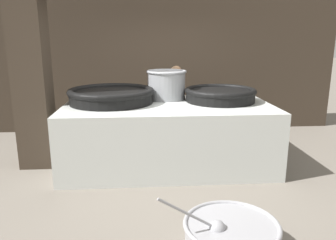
# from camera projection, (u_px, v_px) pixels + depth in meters

# --- Properties ---
(ground_plane) EXTENTS (60.00, 60.00, 0.00)m
(ground_plane) POSITION_uv_depth(u_px,v_px,m) (168.00, 165.00, 5.27)
(ground_plane) COLOR slate
(back_wall) EXTENTS (7.68, 0.24, 4.07)m
(back_wall) POSITION_uv_depth(u_px,v_px,m) (160.00, 36.00, 6.97)
(back_wall) COLOR #382D23
(back_wall) RESTS_ON ground_plane
(support_pillar) EXTENTS (0.49, 0.49, 4.07)m
(support_pillar) POSITION_uv_depth(u_px,v_px,m) (28.00, 34.00, 4.81)
(support_pillar) COLOR #382D23
(support_pillar) RESTS_ON ground_plane
(hearth_platform) EXTENTS (3.19, 1.62, 0.99)m
(hearth_platform) POSITION_uv_depth(u_px,v_px,m) (168.00, 135.00, 5.15)
(hearth_platform) COLOR silver
(hearth_platform) RESTS_ON ground_plane
(giant_wok_near) EXTENTS (1.35, 1.35, 0.23)m
(giant_wok_near) POSITION_uv_depth(u_px,v_px,m) (111.00, 95.00, 5.12)
(giant_wok_near) COLOR black
(giant_wok_near) RESTS_ON hearth_platform
(giant_wok_far) EXTENTS (1.14, 1.14, 0.22)m
(giant_wok_far) POSITION_uv_depth(u_px,v_px,m) (220.00, 94.00, 5.26)
(giant_wok_far) COLOR black
(giant_wok_far) RESTS_ON hearth_platform
(stock_pot) EXTENTS (0.66, 0.66, 0.48)m
(stock_pot) POSITION_uv_depth(u_px,v_px,m) (166.00, 84.00, 5.43)
(stock_pot) COLOR gray
(stock_pot) RESTS_ON hearth_platform
(cook) EXTENTS (0.38, 0.57, 1.49)m
(cook) POSITION_uv_depth(u_px,v_px,m) (176.00, 102.00, 6.17)
(cook) COLOR #8C6647
(cook) RESTS_ON ground_plane
(prep_bowl_vegetables) EXTENTS (1.15, 0.91, 0.69)m
(prep_bowl_vegetables) POSITION_uv_depth(u_px,v_px,m) (231.00, 236.00, 3.06)
(prep_bowl_vegetables) COLOR #9E9EA3
(prep_bowl_vegetables) RESTS_ON ground_plane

